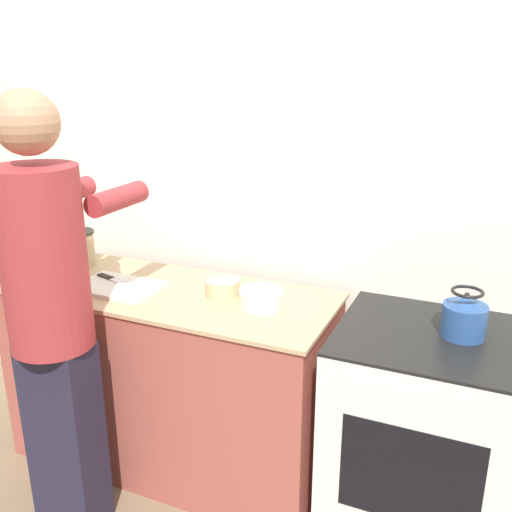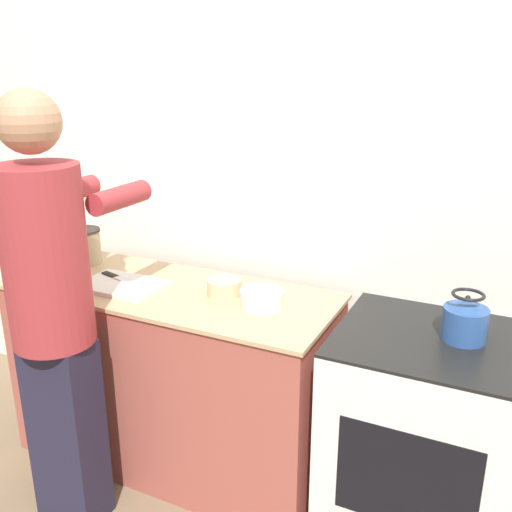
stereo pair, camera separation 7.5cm
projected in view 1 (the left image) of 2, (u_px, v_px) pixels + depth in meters
name	position (u px, v px, depth m)	size (l,w,h in m)	color
wall_back	(278.00, 189.00, 2.60)	(8.00, 0.05, 2.60)	silver
counter	(170.00, 378.00, 2.66)	(1.51, 0.59, 0.89)	#9E4C42
oven	(421.00, 436.00, 2.26)	(0.69, 0.63, 0.89)	silver
person	(52.00, 307.00, 2.14)	(0.35, 0.59, 1.77)	#211E33
cutting_board	(119.00, 287.00, 2.53)	(0.37, 0.25, 0.02)	silver
knife	(115.00, 280.00, 2.58)	(0.25, 0.09, 0.01)	silver
kettle	(464.00, 317.00, 2.08)	(0.16, 0.16, 0.18)	#284C8C
bowl_prep	(261.00, 298.00, 2.34)	(0.18, 0.18, 0.07)	silver
bowl_mixing	(222.00, 288.00, 2.45)	(0.15, 0.15, 0.07)	#C6B789
canister_jar	(78.00, 248.00, 2.81)	(0.17, 0.17, 0.17)	tan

